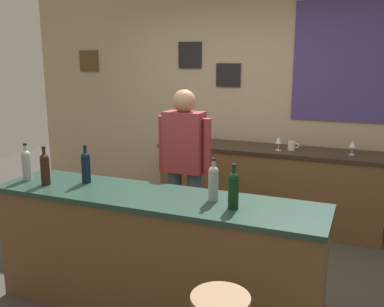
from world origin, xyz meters
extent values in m
plane|color=#423D38|center=(0.00, 0.00, 0.00)|extent=(10.00, 10.00, 0.00)
cube|color=tan|center=(0.00, 2.03, 1.40)|extent=(6.00, 0.06, 2.80)
cube|color=brown|center=(-2.20, 1.99, 1.84)|extent=(0.29, 0.02, 0.28)
cube|color=black|center=(-0.70, 1.99, 1.92)|extent=(0.30, 0.02, 0.32)
cube|color=black|center=(-0.20, 1.99, 1.68)|extent=(0.30, 0.02, 0.28)
cube|color=#4C3D7F|center=(1.16, 1.99, 1.85)|extent=(1.19, 0.02, 1.31)
cube|color=brown|center=(0.00, -0.40, 0.44)|extent=(2.46, 0.57, 0.88)
cube|color=#1E382D|center=(0.00, -0.40, 0.90)|extent=(2.51, 0.60, 0.04)
cube|color=brown|center=(0.40, 1.65, 0.43)|extent=(2.47, 0.53, 0.86)
cube|color=#2D2319|center=(0.40, 1.65, 0.88)|extent=(2.52, 0.56, 0.04)
cylinder|color=#384766|center=(-0.04, 0.50, 0.43)|extent=(0.13, 0.13, 0.86)
cylinder|color=#384766|center=(-0.24, 0.50, 0.43)|extent=(0.13, 0.13, 0.86)
cube|color=maroon|center=(-0.14, 0.50, 1.14)|extent=(0.36, 0.20, 0.56)
sphere|color=#A87A5B|center=(-0.14, 0.50, 1.51)|extent=(0.21, 0.21, 0.21)
cylinder|color=maroon|center=(0.08, 0.50, 1.11)|extent=(0.08, 0.08, 0.52)
cylinder|color=maroon|center=(-0.36, 0.50, 1.11)|extent=(0.08, 0.08, 0.52)
cylinder|color=olive|center=(0.77, -1.13, 0.66)|extent=(0.32, 0.32, 0.03)
cylinder|color=#999E99|center=(-1.13, -0.44, 1.02)|extent=(0.07, 0.07, 0.20)
sphere|color=#999E99|center=(-1.13, -0.44, 1.13)|extent=(0.07, 0.07, 0.07)
cylinder|color=#999E99|center=(-1.13, -0.44, 1.17)|extent=(0.03, 0.03, 0.09)
cylinder|color=black|center=(-1.13, -0.44, 1.22)|extent=(0.03, 0.03, 0.02)
cylinder|color=black|center=(-0.90, -0.48, 1.02)|extent=(0.07, 0.07, 0.20)
sphere|color=black|center=(-0.90, -0.48, 1.13)|extent=(0.07, 0.07, 0.07)
cylinder|color=black|center=(-0.90, -0.48, 1.17)|extent=(0.03, 0.03, 0.09)
cylinder|color=black|center=(-0.90, -0.48, 1.22)|extent=(0.03, 0.03, 0.02)
cylinder|color=black|center=(-0.64, -0.32, 1.02)|extent=(0.07, 0.07, 0.20)
sphere|color=black|center=(-0.64, -0.32, 1.13)|extent=(0.07, 0.07, 0.07)
cylinder|color=black|center=(-0.64, -0.32, 1.17)|extent=(0.03, 0.03, 0.09)
cylinder|color=black|center=(-0.64, -0.32, 1.22)|extent=(0.03, 0.03, 0.02)
cylinder|color=#999E99|center=(0.45, -0.35, 1.02)|extent=(0.07, 0.07, 0.20)
sphere|color=#999E99|center=(0.45, -0.35, 1.13)|extent=(0.07, 0.07, 0.07)
cylinder|color=#999E99|center=(0.45, -0.35, 1.17)|extent=(0.03, 0.03, 0.09)
cylinder|color=black|center=(0.45, -0.35, 1.22)|extent=(0.03, 0.03, 0.02)
cylinder|color=black|center=(0.62, -0.45, 1.02)|extent=(0.07, 0.07, 0.20)
sphere|color=black|center=(0.62, -0.45, 1.13)|extent=(0.07, 0.07, 0.07)
cylinder|color=black|center=(0.62, -0.45, 1.17)|extent=(0.03, 0.03, 0.09)
cylinder|color=black|center=(0.62, -0.45, 1.22)|extent=(0.03, 0.03, 0.02)
cylinder|color=silver|center=(-0.51, 1.65, 0.90)|extent=(0.06, 0.06, 0.00)
cylinder|color=silver|center=(-0.51, 1.65, 0.94)|extent=(0.01, 0.01, 0.07)
cone|color=silver|center=(-0.51, 1.65, 1.02)|extent=(0.07, 0.07, 0.08)
cylinder|color=silver|center=(0.52, 1.56, 0.90)|extent=(0.06, 0.06, 0.00)
cylinder|color=silver|center=(0.52, 1.56, 0.94)|extent=(0.01, 0.01, 0.07)
cone|color=silver|center=(0.52, 1.56, 1.02)|extent=(0.07, 0.07, 0.08)
cylinder|color=silver|center=(1.28, 1.64, 0.90)|extent=(0.06, 0.06, 0.00)
cylinder|color=silver|center=(1.28, 1.64, 0.94)|extent=(0.01, 0.01, 0.07)
cone|color=silver|center=(1.28, 1.64, 1.02)|extent=(0.07, 0.07, 0.08)
cylinder|color=silver|center=(0.65, 1.64, 0.95)|extent=(0.08, 0.08, 0.09)
torus|color=silver|center=(0.71, 1.64, 0.95)|extent=(0.06, 0.01, 0.06)
camera|label=1|loc=(1.41, -3.08, 1.92)|focal=40.58mm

